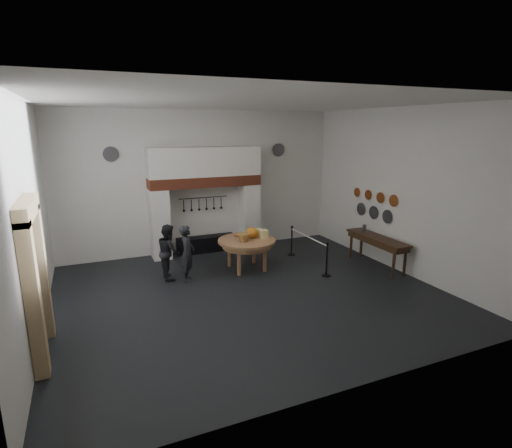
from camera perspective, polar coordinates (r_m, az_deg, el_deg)
name	(u,v)px	position (r m, az deg, el deg)	size (l,w,h in m)	color
floor	(250,293)	(9.91, -0.88, -9.88)	(9.00, 8.00, 0.02)	black
ceiling	(249,102)	(9.10, -0.98, 17.07)	(9.00, 8.00, 0.02)	silver
wall_back	(202,182)	(12.99, -7.70, 5.99)	(9.00, 0.02, 4.50)	silver
wall_front	(357,251)	(5.85, 14.20, -3.78)	(9.00, 0.02, 4.50)	silver
wall_left	(29,221)	(8.64, -29.72, 0.42)	(0.02, 8.00, 4.50)	silver
wall_right	(401,191)	(11.70, 19.98, 4.44)	(0.02, 8.00, 4.50)	silver
chimney_pier_left	(160,224)	(12.55, -13.59, 0.00)	(0.55, 0.70, 2.15)	silver
chimney_pier_right	(249,216)	(13.34, -1.02, 1.18)	(0.55, 0.70, 2.15)	silver
hearth_brick_band	(205,181)	(12.64, -7.28, 6.07)	(3.50, 0.72, 0.32)	#9E442B
chimney_hood	(205,162)	(12.58, -7.36, 8.82)	(3.50, 0.70, 0.90)	silver
iron_range	(206,244)	(13.14, -7.09, -2.83)	(1.90, 0.45, 0.50)	black
utensil_rail	(203,198)	(12.99, -7.54, 3.76)	(0.02, 0.02, 1.60)	black
door_recess	(32,289)	(7.95, -29.37, -8.12)	(0.04, 1.10, 2.50)	black
door_jamb_near	(33,302)	(7.27, -29.23, -9.65)	(0.22, 0.30, 2.60)	tan
door_jamb_far	(41,272)	(8.58, -28.38, -6.12)	(0.22, 0.30, 2.60)	tan
door_lintel	(27,209)	(7.57, -29.93, 1.86)	(0.22, 1.70, 0.30)	tan
wall_plaque	(40,242)	(9.55, -28.49, -2.34)	(0.05, 0.34, 0.44)	gold
work_table	(247,241)	(11.28, -1.34, -2.39)	(1.63, 1.63, 0.07)	#AE7752
pumpkin	(252,233)	(11.39, -0.60, -1.24)	(0.36, 0.36, 0.31)	orange
cheese_block_big	(264,234)	(11.38, 1.09, -1.43)	(0.22, 0.22, 0.24)	#EFE18F
cheese_block_small	(259,232)	(11.64, 0.39, -1.18)	(0.18, 0.18, 0.20)	#F6F293
wicker_basket	(244,238)	(11.05, -1.77, -1.95)	(0.32, 0.32, 0.22)	#A17F3B
bread_loaf	(239,235)	(11.53, -2.45, -1.52)	(0.31, 0.18, 0.13)	#A35C3A
visitor_near	(187,253)	(10.59, -9.78, -4.16)	(0.55, 0.36, 1.51)	black
visitor_far	(169,251)	(10.89, -12.33, -3.86)	(0.72, 0.56, 1.48)	black
side_table	(377,238)	(11.96, 16.94, -1.91)	(0.55, 2.20, 0.06)	#342113
pewter_jug	(364,228)	(12.37, 15.21, -0.61)	(0.12, 0.12, 0.22)	#515256
copper_pan_a	(394,201)	(11.86, 19.06, 3.16)	(0.34, 0.34, 0.03)	#C6662D
copper_pan_b	(380,198)	(12.27, 17.35, 3.62)	(0.32, 0.32, 0.03)	#C6662D
copper_pan_c	(368,195)	(12.68, 15.75, 4.04)	(0.30, 0.30, 0.03)	#C6662D
copper_pan_d	(357,192)	(13.11, 14.24, 4.44)	(0.28, 0.28, 0.03)	#C6662D
pewter_plate_left	(387,217)	(12.10, 18.25, 1.01)	(0.40, 0.40, 0.03)	#4C4C51
pewter_plate_mid	(374,213)	(12.54, 16.45, 1.57)	(0.40, 0.40, 0.03)	#4C4C51
pewter_plate_right	(361,209)	(13.00, 14.78, 2.09)	(0.40, 0.40, 0.03)	#4C4C51
pewter_plate_back_left	(111,154)	(12.41, -20.04, 9.35)	(0.44, 0.44, 0.03)	#4C4C51
pewter_plate_back_right	(278,150)	(13.83, 3.22, 10.51)	(0.44, 0.44, 0.03)	#4C4C51
barrier_post_near	(327,260)	(11.02, 10.07, -5.12)	(0.05, 0.05, 0.90)	black
barrier_post_far	(292,241)	(12.65, 5.12, -2.49)	(0.05, 0.05, 0.90)	black
barrier_rope	(308,237)	(11.71, 7.48, -1.85)	(0.04, 0.04, 2.00)	white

